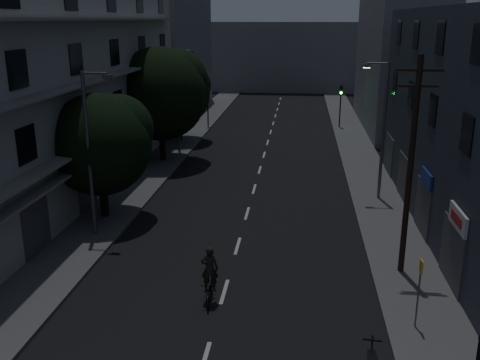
# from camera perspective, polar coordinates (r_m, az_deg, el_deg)

# --- Properties ---
(ground) EXTENTS (160.00, 160.00, 0.00)m
(ground) POSITION_cam_1_polar(r_m,az_deg,el_deg) (38.91, 2.17, 1.28)
(ground) COLOR black
(ground) RESTS_ON ground
(sidewalk_left) EXTENTS (3.00, 90.00, 0.15)m
(sidewalk_left) POSITION_cam_1_polar(r_m,az_deg,el_deg) (40.13, -8.57, 1.69)
(sidewalk_left) COLOR #565659
(sidewalk_left) RESTS_ON ground
(sidewalk_right) EXTENTS (3.00, 90.00, 0.15)m
(sidewalk_right) POSITION_cam_1_polar(r_m,az_deg,el_deg) (39.08, 13.20, 1.02)
(sidewalk_right) COLOR #565659
(sidewalk_right) RESTS_ON ground
(lane_markings) EXTENTS (0.15, 60.50, 0.01)m
(lane_markings) POSITION_cam_1_polar(r_m,az_deg,el_deg) (44.95, 2.79, 3.41)
(lane_markings) COLOR beige
(lane_markings) RESTS_ON ground
(building_left) EXTENTS (7.00, 36.00, 14.00)m
(building_left) POSITION_cam_1_polar(r_m,az_deg,el_deg) (33.96, -19.61, 10.08)
(building_left) COLOR #ABAAA5
(building_left) RESTS_ON ground
(building_far_left) EXTENTS (6.00, 20.00, 16.00)m
(building_far_left) POSITION_cam_1_polar(r_m,az_deg,el_deg) (62.22, -7.48, 14.46)
(building_far_left) COLOR slate
(building_far_left) RESTS_ON ground
(building_far_right) EXTENTS (6.00, 20.00, 13.00)m
(building_far_right) POSITION_cam_1_polar(r_m,az_deg,el_deg) (55.30, 16.46, 12.09)
(building_far_right) COLOR slate
(building_far_right) RESTS_ON ground
(building_far_end) EXTENTS (24.00, 8.00, 10.00)m
(building_far_end) POSITION_cam_1_polar(r_m,az_deg,el_deg) (82.61, 4.68, 13.01)
(building_far_end) COLOR slate
(building_far_end) RESTS_ON ground
(tree_near) EXTENTS (5.40, 5.40, 6.66)m
(tree_near) POSITION_cam_1_polar(r_m,az_deg,el_deg) (28.94, -14.62, 4.10)
(tree_near) COLOR black
(tree_near) RESTS_ON sidewalk_left
(tree_mid) EXTENTS (6.84, 6.84, 8.41)m
(tree_mid) POSITION_cam_1_polar(r_m,az_deg,el_deg) (40.02, -8.40, 9.45)
(tree_mid) COLOR black
(tree_mid) RESTS_ON sidewalk_left
(tree_far) EXTENTS (5.47, 5.47, 6.77)m
(tree_far) POSITION_cam_1_polar(r_m,az_deg,el_deg) (47.04, -6.51, 9.35)
(tree_far) COLOR black
(tree_far) RESTS_ON sidewalk_left
(traffic_signal_far_right) EXTENTS (0.28, 0.37, 4.10)m
(traffic_signal_far_right) POSITION_cam_1_polar(r_m,az_deg,el_deg) (53.60, 10.70, 8.69)
(traffic_signal_far_right) COLOR black
(traffic_signal_far_right) RESTS_ON sidewalk_right
(traffic_signal_far_left) EXTENTS (0.28, 0.37, 4.10)m
(traffic_signal_far_left) POSITION_cam_1_polar(r_m,az_deg,el_deg) (53.17, -3.48, 8.88)
(traffic_signal_far_left) COLOR black
(traffic_signal_far_left) RESTS_ON sidewalk_left
(street_lamp_left_near) EXTENTS (1.51, 0.25, 8.00)m
(street_lamp_left_near) POSITION_cam_1_polar(r_m,az_deg,el_deg) (26.39, -15.66, 3.44)
(street_lamp_left_near) COLOR #5D5E65
(street_lamp_left_near) RESTS_ON sidewalk_left
(street_lamp_right) EXTENTS (1.51, 0.25, 8.00)m
(street_lamp_right) POSITION_cam_1_polar(r_m,az_deg,el_deg) (31.97, 14.90, 5.76)
(street_lamp_right) COLOR slate
(street_lamp_right) RESTS_ON sidewalk_right
(street_lamp_left_far) EXTENTS (1.51, 0.25, 8.00)m
(street_lamp_left_far) POSITION_cam_1_polar(r_m,az_deg,el_deg) (43.50, -6.54, 9.03)
(street_lamp_left_far) COLOR #57585E
(street_lamp_left_far) RESTS_ON sidewalk_left
(utility_pole) EXTENTS (1.80, 0.24, 9.00)m
(utility_pole) POSITION_cam_1_polar(r_m,az_deg,el_deg) (22.45, 17.75, 1.68)
(utility_pole) COLOR black
(utility_pole) RESTS_ON sidewalk_right
(bus_stop_sign) EXTENTS (0.06, 0.35, 2.52)m
(bus_stop_sign) POSITION_cam_1_polar(r_m,az_deg,el_deg) (19.41, 18.62, -10.21)
(bus_stop_sign) COLOR #595B60
(bus_stop_sign) RESTS_ON sidewalk_right
(cyclist) EXTENTS (0.75, 1.84, 2.28)m
(cyclist) POSITION_cam_1_polar(r_m,az_deg,el_deg) (20.74, -3.23, -10.94)
(cyclist) COLOR black
(cyclist) RESTS_ON ground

